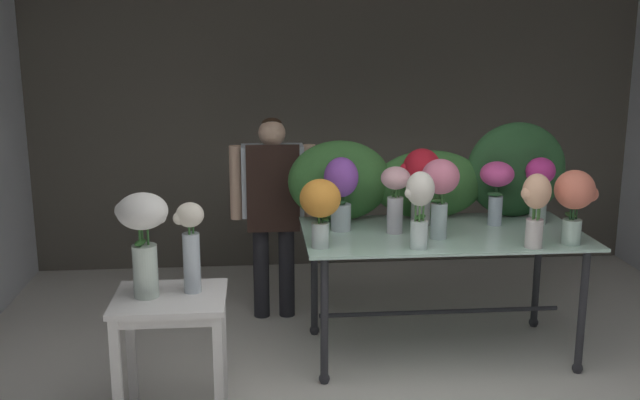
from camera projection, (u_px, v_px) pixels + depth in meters
name	position (u px, v px, depth m)	size (l,w,h in m)	color
ground_plane	(365.00, 342.00, 5.22)	(8.27, 8.27, 0.00)	silver
wall_back	(337.00, 109.00, 6.72)	(5.61, 0.12, 2.91)	#5B564C
display_table_glass	(442.00, 250.00, 4.89)	(1.84, 0.96, 0.86)	#AED8C5
side_table_white	(171.00, 316.00, 4.04)	(0.61, 0.54, 0.74)	white
florist	(273.00, 196.00, 5.49)	(0.64, 0.24, 1.53)	#232328
foliage_backdrop	(429.00, 178.00, 5.15)	(1.96, 0.30, 0.67)	#387033
vase_coral_lilies	(575.00, 197.00, 4.52)	(0.27, 0.25, 0.47)	silver
vase_sunset_tulips	(320.00, 204.00, 4.45)	(0.25, 0.25, 0.43)	silver
vase_peach_ranunculus	(535.00, 204.00, 4.45)	(0.19, 0.17, 0.46)	silver
vase_rosy_carnations	(440.00, 187.00, 4.64)	(0.24, 0.24, 0.51)	silver
vase_ivory_snapdragons	(420.00, 203.00, 4.43)	(0.19, 0.17, 0.48)	silver
vase_blush_anemones	(395.00, 194.00, 4.78)	(0.19, 0.19, 0.44)	silver
vase_magenta_stock	(539.00, 184.00, 5.00)	(0.20, 0.20, 0.46)	silver
vase_fuchsia_roses	(496.00, 183.00, 4.97)	(0.23, 0.23, 0.44)	silver
vase_violet_hydrangea	(341.00, 187.00, 4.84)	(0.23, 0.23, 0.49)	silver
vase_crimson_freesia	(422.00, 178.00, 4.96)	(0.28, 0.25, 0.53)	silver
vase_white_roses_tall	(143.00, 232.00, 3.92)	(0.28, 0.27, 0.57)	silver
vase_cream_lisianthus_tall	(191.00, 244.00, 4.01)	(0.17, 0.15, 0.51)	silver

